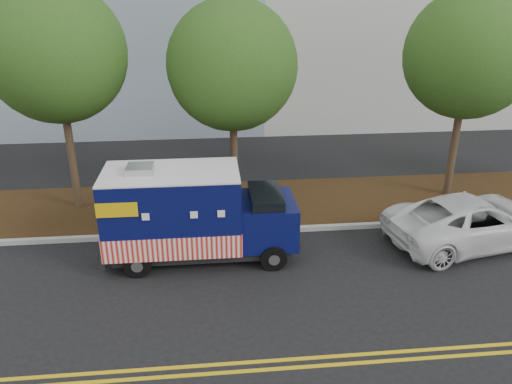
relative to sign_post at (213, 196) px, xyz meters
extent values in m
plane|color=black|center=(0.83, -1.75, -1.20)|extent=(120.00, 120.00, 0.00)
cube|color=#9E9E99|center=(0.83, -0.35, -1.12)|extent=(120.00, 0.18, 0.15)
cube|color=black|center=(0.83, 1.75, -1.12)|extent=(120.00, 4.00, 0.15)
cube|color=gold|center=(0.83, -6.20, -1.19)|extent=(120.00, 0.10, 0.01)
cube|color=gold|center=(0.83, -6.45, -1.19)|extent=(120.00, 0.10, 0.01)
cylinder|color=#38281C|center=(-4.66, 2.00, 0.94)|extent=(0.26, 0.26, 4.27)
sphere|color=#244914|center=(-4.66, 2.00, 4.17)|extent=(4.37, 4.37, 4.37)
cylinder|color=#38281C|center=(0.79, 1.84, 0.74)|extent=(0.26, 0.26, 3.88)
sphere|color=#244914|center=(0.79, 1.84, 3.74)|extent=(4.22, 4.22, 4.22)
cylinder|color=#38281C|center=(8.67, 1.79, 0.85)|extent=(0.26, 0.26, 4.11)
sphere|color=#244914|center=(8.67, 1.79, 3.98)|extent=(4.30, 4.30, 4.30)
cube|color=#473828|center=(0.00, 0.00, 0.00)|extent=(0.06, 0.06, 2.40)
cube|color=black|center=(-0.33, -1.67, -0.83)|extent=(4.95, 1.69, 0.25)
cube|color=#090D41|center=(-1.13, -1.66, 0.39)|extent=(3.71, 2.04, 2.12)
cube|color=red|center=(-1.13, -1.66, -0.36)|extent=(3.75, 2.10, 0.66)
cube|color=white|center=(-1.13, -1.66, 1.46)|extent=(3.71, 2.04, 0.05)
cube|color=#B7B7BA|center=(-1.92, -1.66, 1.58)|extent=(0.71, 0.71, 0.19)
cube|color=#090D41|center=(1.52, -1.67, -0.10)|extent=(1.59, 1.90, 1.24)
cube|color=black|center=(1.47, -1.67, 0.49)|extent=(0.89, 1.72, 0.57)
cube|color=black|center=(2.33, -1.68, -0.51)|extent=(0.08, 1.76, 0.26)
cube|color=black|center=(-3.03, -1.66, -0.80)|extent=(0.17, 1.99, 0.25)
cube|color=#B7B7BA|center=(-3.00, -1.66, 0.43)|extent=(0.04, 1.59, 1.68)
cube|color=#B7B7BA|center=(-0.86, -0.61, 0.43)|extent=(1.59, 0.04, 0.97)
cube|color=#DCB00B|center=(-2.46, -2.71, 0.87)|extent=(1.06, 0.02, 0.40)
cube|color=#DCB00B|center=(-2.45, -0.61, 0.87)|extent=(1.06, 0.02, 0.40)
cylinder|color=black|center=(1.60, -2.57, -0.83)|extent=(0.74, 0.25, 0.74)
cylinder|color=black|center=(1.61, -0.77, -0.83)|extent=(0.74, 0.25, 0.74)
cylinder|color=black|center=(-2.10, -2.56, -0.83)|extent=(0.74, 0.25, 0.74)
cylinder|color=black|center=(-2.10, -0.76, -0.83)|extent=(0.74, 0.25, 0.74)
imported|color=silver|center=(7.81, -1.62, -0.46)|extent=(5.71, 3.47, 1.48)
camera|label=1|loc=(-0.08, -14.46, 6.23)|focal=35.00mm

